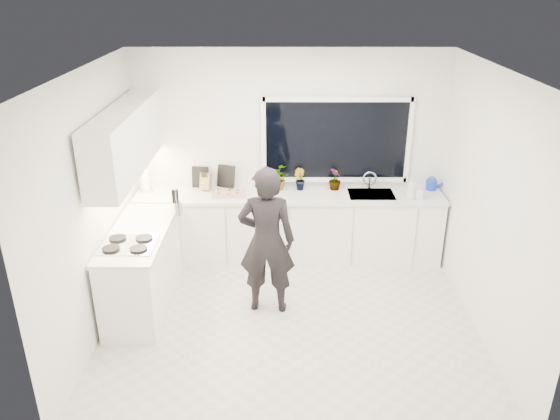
{
  "coord_description": "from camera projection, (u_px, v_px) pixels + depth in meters",
  "views": [
    {
      "loc": [
        -0.09,
        -5.03,
        3.51
      ],
      "look_at": [
        -0.11,
        0.4,
        1.15
      ],
      "focal_mm": 35.0,
      "sensor_mm": 36.0,
      "label": 1
    }
  ],
  "objects": [
    {
      "name": "soap_bottles",
      "position": [
        414.0,
        189.0,
        6.78
      ],
      "size": [
        0.24,
        0.15,
        0.29
      ],
      "color": "#D8BF66",
      "rests_on": "countertop_back"
    },
    {
      "name": "paper_towel_roll",
      "position": [
        146.0,
        181.0,
        7.02
      ],
      "size": [
        0.12,
        0.12,
        0.26
      ],
      "primitive_type": "cylinder",
      "rotation": [
        0.0,
        0.0,
        0.05
      ],
      "color": "white",
      "rests_on": "countertop_back"
    },
    {
      "name": "countertop_left",
      "position": [
        138.0,
        232.0,
        5.98
      ],
      "size": [
        0.62,
        1.6,
        0.04
      ],
      "primitive_type": "cube",
      "color": "silver",
      "rests_on": "base_cabinets_left"
    },
    {
      "name": "herb_plants",
      "position": [
        293.0,
        179.0,
        7.07
      ],
      "size": [
        1.01,
        0.35,
        0.31
      ],
      "color": "#26662D",
      "rests_on": "countertop_back"
    },
    {
      "name": "floor",
      "position": [
        290.0,
        321.0,
        6.02
      ],
      "size": [
        4.0,
        3.5,
        0.02
      ],
      "primitive_type": "cube",
      "color": "beige",
      "rests_on": "ground"
    },
    {
      "name": "window",
      "position": [
        336.0,
        140.0,
        6.98
      ],
      "size": [
        1.8,
        0.02,
        1.0
      ],
      "primitive_type": "cube",
      "color": "black",
      "rests_on": "wall_back"
    },
    {
      "name": "person",
      "position": [
        267.0,
        241.0,
        5.9
      ],
      "size": [
        0.64,
        0.44,
        1.7
      ],
      "primitive_type": "imported",
      "rotation": [
        0.0,
        0.0,
        3.09
      ],
      "color": "black",
      "rests_on": "floor"
    },
    {
      "name": "faucet",
      "position": [
        369.0,
        180.0,
        7.11
      ],
      "size": [
        0.03,
        0.03,
        0.22
      ],
      "primitive_type": "cylinder",
      "color": "silver",
      "rests_on": "countertop_back"
    },
    {
      "name": "upper_cabinets",
      "position": [
        126.0,
        140.0,
        5.93
      ],
      "size": [
        0.34,
        2.1,
        0.7
      ],
      "primitive_type": "cube",
      "color": "white",
      "rests_on": "wall_left"
    },
    {
      "name": "watering_can",
      "position": [
        431.0,
        185.0,
        7.09
      ],
      "size": [
        0.17,
        0.17,
        0.13
      ],
      "primitive_type": "cylinder",
      "rotation": [
        0.0,
        0.0,
        0.24
      ],
      "color": "#1431BD",
      "rests_on": "countertop_back"
    },
    {
      "name": "countertop_back",
      "position": [
        289.0,
        196.0,
        6.98
      ],
      "size": [
        3.94,
        0.62,
        0.04
      ],
      "primitive_type": "cube",
      "color": "silver",
      "rests_on": "base_cabinets_back"
    },
    {
      "name": "wall_left",
      "position": [
        92.0,
        207.0,
        5.48
      ],
      "size": [
        0.02,
        3.5,
        2.7
      ],
      "primitive_type": "cube",
      "color": "white",
      "rests_on": "ground"
    },
    {
      "name": "stovetop",
      "position": [
        128.0,
        244.0,
        5.65
      ],
      "size": [
        0.56,
        0.48,
        0.03
      ],
      "primitive_type": "cube",
      "color": "black",
      "rests_on": "countertop_left"
    },
    {
      "name": "utensil_crock",
      "position": [
        176.0,
        208.0,
        6.35
      ],
      "size": [
        0.16,
        0.16,
        0.16
      ],
      "primitive_type": "cylinder",
      "rotation": [
        0.0,
        0.0,
        -0.3
      ],
      "color": "silver",
      "rests_on": "countertop_left"
    },
    {
      "name": "knife_block",
      "position": [
        206.0,
        182.0,
        7.07
      ],
      "size": [
        0.15,
        0.13,
        0.22
      ],
      "primitive_type": "cube",
      "rotation": [
        0.0,
        0.0,
        -0.26
      ],
      "color": "#9D7049",
      "rests_on": "countertop_back"
    },
    {
      "name": "picture_frame_large",
      "position": [
        200.0,
        177.0,
        7.15
      ],
      "size": [
        0.22,
        0.04,
        0.28
      ],
      "primitive_type": "cube",
      "rotation": [
        0.0,
        0.0,
        -0.11
      ],
      "color": "black",
      "rests_on": "countertop_back"
    },
    {
      "name": "wall_right",
      "position": [
        491.0,
        208.0,
        5.47
      ],
      "size": [
        0.02,
        3.5,
        2.7
      ],
      "primitive_type": "cube",
      "color": "white",
      "rests_on": "ground"
    },
    {
      "name": "picture_frame_small",
      "position": [
        226.0,
        176.0,
        7.14
      ],
      "size": [
        0.24,
        0.12,
        0.3
      ],
      "primitive_type": "cube",
      "rotation": [
        0.0,
        0.0,
        -0.42
      ],
      "color": "black",
      "rests_on": "countertop_back"
    },
    {
      "name": "pizza_tray",
      "position": [
        229.0,
        194.0,
        6.95
      ],
      "size": [
        0.43,
        0.33,
        0.03
      ],
      "primitive_type": "cube",
      "rotation": [
        0.0,
        0.0,
        0.06
      ],
      "color": "#B6B6BA",
      "rests_on": "countertop_back"
    },
    {
      "name": "base_cabinets_back",
      "position": [
        289.0,
        228.0,
        7.17
      ],
      "size": [
        3.92,
        0.58,
        0.88
      ],
      "primitive_type": "cube",
      "color": "white",
      "rests_on": "floor"
    },
    {
      "name": "sink",
      "position": [
        371.0,
        198.0,
        6.99
      ],
      "size": [
        0.58,
        0.42,
        0.14
      ],
      "primitive_type": "cube",
      "color": "silver",
      "rests_on": "countertop_back"
    },
    {
      "name": "base_cabinets_left",
      "position": [
        143.0,
        269.0,
        6.17
      ],
      "size": [
        0.58,
        1.6,
        0.88
      ],
      "primitive_type": "cube",
      "color": "white",
      "rests_on": "floor"
    },
    {
      "name": "ceiling",
      "position": [
        292.0,
        70.0,
        4.94
      ],
      "size": [
        4.0,
        3.5,
        0.02
      ],
      "primitive_type": "cube",
      "color": "white",
      "rests_on": "wall_back"
    },
    {
      "name": "wall_back",
      "position": [
        289.0,
        154.0,
        7.09
      ],
      "size": [
        4.0,
        0.02,
        2.7
      ],
      "primitive_type": "cube",
      "color": "white",
      "rests_on": "ground"
    },
    {
      "name": "pizza",
      "position": [
        229.0,
        192.0,
        6.94
      ],
      "size": [
        0.4,
        0.3,
        0.01
      ],
      "primitive_type": "cube",
      "rotation": [
        0.0,
        0.0,
        0.06
      ],
      "color": "#D2481C",
      "rests_on": "pizza_tray"
    }
  ]
}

